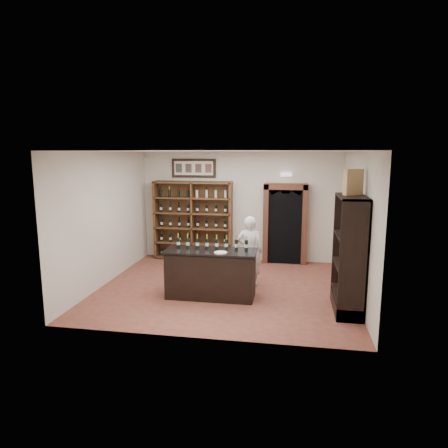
{
  "coord_description": "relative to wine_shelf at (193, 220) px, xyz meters",
  "views": [
    {
      "loc": [
        1.41,
        -8.4,
        2.96
      ],
      "look_at": [
        -0.08,
        0.3,
        1.39
      ],
      "focal_mm": 32.0,
      "sensor_mm": 36.0,
      "label": 1
    }
  ],
  "objects": [
    {
      "name": "counter_bottle_5",
      "position": [
        1.41,
        -2.81,
        0.01
      ],
      "size": [
        0.07,
        0.07,
        0.3
      ],
      "color": "black",
      "rests_on": "tasting_counter"
    },
    {
      "name": "plate",
      "position": [
        1.35,
        -3.14,
        -0.09
      ],
      "size": [
        0.26,
        0.26,
        0.02
      ],
      "primitive_type": "cylinder",
      "color": "silver",
      "rests_on": "tasting_counter"
    },
    {
      "name": "counter_bottle_4",
      "position": [
        1.2,
        -2.81,
        0.01
      ],
      "size": [
        0.07,
        0.07,
        0.3
      ],
      "color": "black",
      "rests_on": "tasting_counter"
    },
    {
      "name": "counter_bottle_7",
      "position": [
        1.82,
        -2.81,
        0.01
      ],
      "size": [
        0.07,
        0.07,
        0.3
      ],
      "color": "black",
      "rests_on": "tasting_counter"
    },
    {
      "name": "wine_crate",
      "position": [
        3.81,
        -3.13,
        1.34
      ],
      "size": [
        0.37,
        0.26,
        0.48
      ],
      "primitive_type": "cube",
      "rotation": [
        0.0,
        0.0,
        0.4
      ],
      "color": "tan",
      "rests_on": "side_cabinet"
    },
    {
      "name": "shopkeeper",
      "position": [
        1.81,
        -2.07,
        -0.3
      ],
      "size": [
        0.6,
        0.41,
        1.59
      ],
      "primitive_type": "imported",
      "rotation": [
        0.0,
        0.0,
        3.09
      ],
      "color": "silver",
      "rests_on": "ground"
    },
    {
      "name": "wine_shelf",
      "position": [
        0.0,
        0.0,
        0.0
      ],
      "size": [
        2.2,
        0.38,
        2.2
      ],
      "color": "brown",
      "rests_on": "ground"
    },
    {
      "name": "ceiling",
      "position": [
        1.3,
        -2.33,
        1.9
      ],
      "size": [
        5.5,
        5.5,
        0.0
      ],
      "primitive_type": "plane",
      "rotation": [
        3.14,
        0.0,
        0.0
      ],
      "color": "white",
      "rests_on": "wall_back"
    },
    {
      "name": "counter_bottle_6",
      "position": [
        1.61,
        -2.81,
        0.01
      ],
      "size": [
        0.07,
        0.07,
        0.3
      ],
      "color": "black",
      "rests_on": "tasting_counter"
    },
    {
      "name": "framed_picture",
      "position": [
        0.0,
        0.14,
        1.45
      ],
      "size": [
        1.25,
        0.04,
        0.52
      ],
      "primitive_type": "cube",
      "color": "black",
      "rests_on": "wall_back"
    },
    {
      "name": "arched_doorway",
      "position": [
        2.55,
        -0.0,
        0.04
      ],
      "size": [
        1.17,
        0.35,
        2.17
      ],
      "color": "black",
      "rests_on": "ground"
    },
    {
      "name": "counter_bottle_0",
      "position": [
        0.38,
        -2.81,
        0.01
      ],
      "size": [
        0.07,
        0.07,
        0.3
      ],
      "color": "black",
      "rests_on": "tasting_counter"
    },
    {
      "name": "floor",
      "position": [
        1.3,
        -2.33,
        -1.1
      ],
      "size": [
        5.5,
        5.5,
        0.0
      ],
      "primitive_type": "plane",
      "color": "#954C3B",
      "rests_on": "ground"
    },
    {
      "name": "tasting_counter",
      "position": [
        1.1,
        -2.93,
        -0.61
      ],
      "size": [
        1.88,
        0.78,
        1.0
      ],
      "color": "black",
      "rests_on": "ground"
    },
    {
      "name": "counter_bottle_1",
      "position": [
        0.59,
        -2.81,
        0.01
      ],
      "size": [
        0.07,
        0.07,
        0.3
      ],
      "color": "black",
      "rests_on": "tasting_counter"
    },
    {
      "name": "wall_back",
      "position": [
        1.3,
        0.17,
        0.4
      ],
      "size": [
        5.5,
        0.04,
        3.0
      ],
      "primitive_type": "cube",
      "color": "beige",
      "rests_on": "ground"
    },
    {
      "name": "wall_right",
      "position": [
        4.05,
        -2.33,
        0.4
      ],
      "size": [
        0.04,
        5.0,
        3.0
      ],
      "primitive_type": "cube",
      "color": "beige",
      "rests_on": "ground"
    },
    {
      "name": "side_cabinet",
      "position": [
        3.82,
        -3.23,
        -0.35
      ],
      "size": [
        0.48,
        1.2,
        2.2
      ],
      "color": "black",
      "rests_on": "ground"
    },
    {
      "name": "wall_left",
      "position": [
        -1.45,
        -2.33,
        0.4
      ],
      "size": [
        0.04,
        5.0,
        3.0
      ],
      "primitive_type": "cube",
      "color": "beige",
      "rests_on": "ground"
    },
    {
      "name": "counter_bottle_2",
      "position": [
        0.79,
        -2.81,
        0.01
      ],
      "size": [
        0.07,
        0.07,
        0.3
      ],
      "color": "black",
      "rests_on": "tasting_counter"
    },
    {
      "name": "counter_bottle_3",
      "position": [
        1.0,
        -2.81,
        0.01
      ],
      "size": [
        0.07,
        0.07,
        0.3
      ],
      "color": "black",
      "rests_on": "tasting_counter"
    },
    {
      "name": "emergency_light",
      "position": [
        2.55,
        0.09,
        1.3
      ],
      "size": [
        0.3,
        0.1,
        0.1
      ],
      "primitive_type": "cube",
      "color": "white",
      "rests_on": "wall_back"
    }
  ]
}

